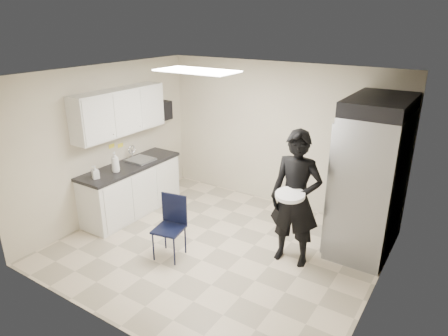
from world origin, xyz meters
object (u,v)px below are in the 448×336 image
Objects in this scene: commercial_fridge at (370,183)px; folding_chair at (169,229)px; man_tuxedo at (296,199)px; lower_counter at (132,190)px.

commercial_fridge reaches higher than folding_chair.
man_tuxedo is (-0.75, -0.94, -0.08)m from commercial_fridge.
lower_counter is 0.98× the size of man_tuxedo.
man_tuxedo reaches higher than folding_chair.
commercial_fridge is 2.34× the size of folding_chair.
man_tuxedo is at bearing -128.70° from commercial_fridge.
commercial_fridge is 1.20m from man_tuxedo.
commercial_fridge is at bearing 15.88° from lower_counter.
folding_chair is 0.46× the size of man_tuxedo.
man_tuxedo is at bearing 19.20° from folding_chair.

